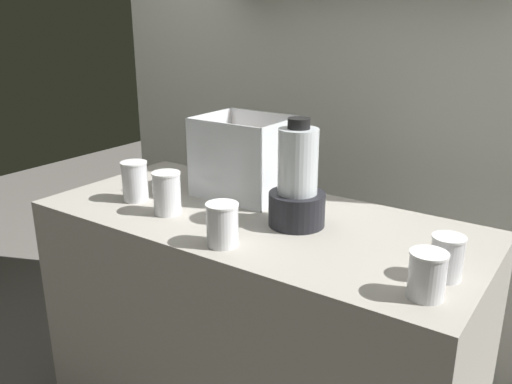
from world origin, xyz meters
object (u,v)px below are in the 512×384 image
at_px(juice_cup_carrot_middle, 222,227).
at_px(juice_cup_mango_far_left, 135,183).
at_px(juice_cup_mango_far_right, 447,260).
at_px(blender_pitcher, 297,185).
at_px(juice_cup_pomegranate_left, 167,194).
at_px(juice_cup_beet_right, 427,278).
at_px(carrot_display_bin, 244,171).

bearing_deg(juice_cup_carrot_middle, juice_cup_mango_far_left, 165.14).
relative_size(juice_cup_carrot_middle, juice_cup_mango_far_right, 1.11).
distance_m(blender_pitcher, juice_cup_mango_far_left, 0.58).
xyz_separation_m(blender_pitcher, juice_cup_pomegranate_left, (-0.38, -0.15, -0.06)).
height_order(juice_cup_pomegranate_left, juice_cup_mango_far_right, juice_cup_pomegranate_left).
bearing_deg(juice_cup_beet_right, blender_pitcher, 155.15).
height_order(blender_pitcher, juice_cup_mango_far_right, blender_pitcher).
distance_m(juice_cup_mango_far_left, juice_cup_carrot_middle, 0.49).
distance_m(carrot_display_bin, juice_cup_carrot_middle, 0.44).
bearing_deg(juice_cup_mango_far_left, juice_cup_beet_right, -5.24).
height_order(juice_cup_mango_far_left, juice_cup_carrot_middle, juice_cup_mango_far_left).
height_order(juice_cup_pomegranate_left, juice_cup_beet_right, juice_cup_pomegranate_left).
bearing_deg(juice_cup_mango_far_right, juice_cup_pomegranate_left, -176.42).
xyz_separation_m(juice_cup_mango_far_left, juice_cup_mango_far_right, (1.03, 0.02, -0.01)).
relative_size(carrot_display_bin, juice_cup_pomegranate_left, 2.25).
height_order(carrot_display_bin, blender_pitcher, blender_pitcher).
bearing_deg(carrot_display_bin, juice_cup_mango_far_left, -134.88).
height_order(carrot_display_bin, juice_cup_carrot_middle, carrot_display_bin).
height_order(juice_cup_carrot_middle, juice_cup_mango_far_right, juice_cup_carrot_middle).
height_order(carrot_display_bin, juice_cup_beet_right, carrot_display_bin).
distance_m(juice_cup_mango_far_left, juice_cup_mango_far_right, 1.03).
distance_m(carrot_display_bin, juice_cup_mango_far_left, 0.37).
xyz_separation_m(juice_cup_beet_right, juice_cup_mango_far_right, (0.01, 0.12, 0.00)).
relative_size(juice_cup_mango_far_left, juice_cup_carrot_middle, 1.12).
xyz_separation_m(juice_cup_mango_far_left, juice_cup_carrot_middle, (0.47, -0.12, -0.01)).
height_order(juice_cup_pomegranate_left, juice_cup_carrot_middle, juice_cup_pomegranate_left).
bearing_deg(carrot_display_bin, blender_pitcher, -26.25).
relative_size(blender_pitcher, juice_cup_mango_far_right, 2.98).
bearing_deg(blender_pitcher, carrot_display_bin, 153.75).
height_order(juice_cup_mango_far_left, juice_cup_pomegranate_left, same).
relative_size(juice_cup_mango_far_left, juice_cup_beet_right, 1.23).
relative_size(carrot_display_bin, blender_pitcher, 0.94).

